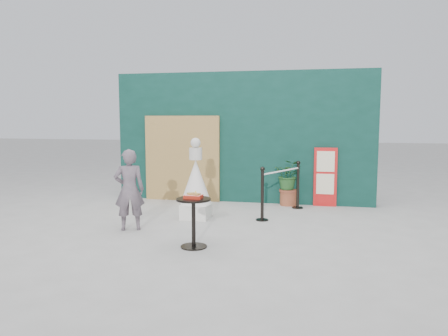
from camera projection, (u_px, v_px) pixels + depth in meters
The scene contains 10 objects.
ground at pixel (208, 236), 7.24m from camera, with size 60.00×60.00×0.00m, color #ADAAA5.
back_wall at pixel (242, 137), 10.12m from camera, with size 6.00×0.30×3.00m, color #0A2F27.
bamboo_fence at pixel (182, 158), 10.28m from camera, with size 1.80×0.08×2.00m, color tan.
woman at pixel (129, 190), 7.56m from camera, with size 0.52×0.34×1.41m, color slate.
menu_board at pixel (325, 177), 9.62m from camera, with size 0.50×0.07×1.30m.
statue at pixel (196, 186), 8.44m from camera, with size 0.61×0.61×1.57m.
cafe_table at pixel (194, 215), 6.54m from camera, with size 0.52×0.52×0.75m.
food_basket at pixel (194, 196), 6.51m from camera, with size 0.26×0.19×0.11m.
planter at pixel (288, 179), 9.74m from camera, with size 0.60×0.52×1.03m.
stanchion_barrier at pixel (281, 190), 8.85m from camera, with size 0.84×1.54×1.03m.
Camera 1 is at (1.79, -6.84, 1.94)m, focal length 35.00 mm.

